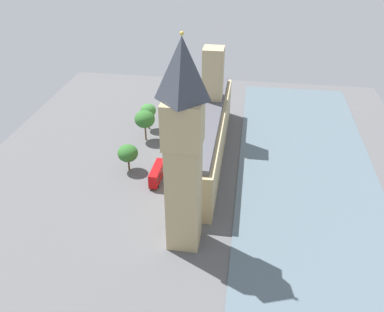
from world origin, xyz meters
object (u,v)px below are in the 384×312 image
(car_black_under_trees, at_px, (166,139))
(street_lamp_slot_10, at_px, (128,159))
(plane_tree_by_river_gate, at_px, (148,111))
(pedestrian_near_tower, at_px, (196,120))
(pedestrian_opposite_hall, at_px, (192,135))
(clock_tower, at_px, (183,148))
(pedestrian_corner, at_px, (190,141))
(parliament_building, at_px, (208,131))
(car_white_midblock, at_px, (180,125))
(plane_tree_trailing, at_px, (128,153))
(double_decker_bus_far_end, at_px, (157,173))
(plane_tree_kerbside, at_px, (145,119))
(car_dark_green_leading, at_px, (169,148))

(car_black_under_trees, relative_size, street_lamp_slot_10, 0.72)
(plane_tree_by_river_gate, bearing_deg, pedestrian_near_tower, -152.67)
(pedestrian_near_tower, height_order, pedestrian_opposite_hall, pedestrian_near_tower)
(clock_tower, height_order, street_lamp_slot_10, clock_tower)
(pedestrian_corner, bearing_deg, car_black_under_trees, 63.23)
(parliament_building, xyz_separation_m, pedestrian_corner, (7.08, -6.15, -7.89))
(car_white_midblock, height_order, pedestrian_near_tower, car_white_midblock)
(parliament_building, distance_m, plane_tree_trailing, 26.69)
(car_black_under_trees, height_order, pedestrian_corner, car_black_under_trees)
(double_decker_bus_far_end, xyz_separation_m, street_lamp_slot_10, (9.93, -4.27, 1.46))
(double_decker_bus_far_end, height_order, pedestrian_opposite_hall, double_decker_bus_far_end)
(pedestrian_near_tower, height_order, street_lamp_slot_10, street_lamp_slot_10)
(clock_tower, bearing_deg, car_white_midblock, -79.04)
(parliament_building, xyz_separation_m, plane_tree_by_river_gate, (23.41, -14.78, -1.37))
(parliament_building, xyz_separation_m, street_lamp_slot_10, (23.17, 13.26, -4.55))
(pedestrian_corner, height_order, plane_tree_kerbside, plane_tree_kerbside)
(clock_tower, height_order, car_black_under_trees, clock_tower)
(clock_tower, xyz_separation_m, pedestrian_near_tower, (6.12, -65.07, -25.72))
(pedestrian_corner, xyz_separation_m, plane_tree_trailing, (16.07, 19.16, 5.24))
(car_dark_green_leading, xyz_separation_m, street_lamp_slot_10, (9.98, 13.91, 3.21))
(car_black_under_trees, relative_size, plane_tree_by_river_gate, 0.43)
(car_black_under_trees, relative_size, car_dark_green_leading, 0.87)
(clock_tower, xyz_separation_m, street_lamp_slot_10, (22.16, -28.63, -22.37))
(pedestrian_opposite_hall, bearing_deg, car_dark_green_leading, 38.49)
(pedestrian_opposite_hall, xyz_separation_m, street_lamp_slot_10, (16.31, 24.22, 3.42))
(car_white_midblock, xyz_separation_m, pedestrian_near_tower, (-5.33, -5.97, -0.14))
(car_white_midblock, distance_m, plane_tree_kerbside, 16.39)
(car_black_under_trees, bearing_deg, pedestrian_corner, 3.82)
(pedestrian_opposite_hall, bearing_deg, pedestrian_corner, 67.45)
(double_decker_bus_far_end, distance_m, pedestrian_near_tower, 41.21)
(double_decker_bus_far_end, relative_size, pedestrian_opposite_hall, 7.08)
(car_dark_green_leading, distance_m, plane_tree_trailing, 17.67)
(clock_tower, xyz_separation_m, double_decker_bus_far_end, (12.23, -24.36, -23.83))
(car_dark_green_leading, bearing_deg, street_lamp_slot_10, 56.97)
(pedestrian_corner, bearing_deg, clock_tower, 161.02)
(pedestrian_corner, bearing_deg, street_lamp_slot_10, 114.15)
(plane_tree_by_river_gate, bearing_deg, plane_tree_kerbside, 95.61)
(parliament_building, height_order, pedestrian_near_tower, parliament_building)
(car_black_under_trees, distance_m, plane_tree_kerbside, 10.15)
(car_white_midblock, relative_size, plane_tree_by_river_gate, 0.44)
(pedestrian_opposite_hall, distance_m, street_lamp_slot_10, 29.40)
(clock_tower, height_order, car_white_midblock, clock_tower)
(car_dark_green_leading, height_order, plane_tree_kerbside, plane_tree_kerbside)
(pedestrian_near_tower, bearing_deg, plane_tree_by_river_gate, -57.25)
(clock_tower, distance_m, car_white_midblock, 65.41)
(double_decker_bus_far_end, bearing_deg, clock_tower, 118.37)
(double_decker_bus_far_end, bearing_deg, street_lamp_slot_10, -21.54)
(plane_tree_trailing, bearing_deg, plane_tree_by_river_gate, -89.46)
(pedestrian_corner, xyz_separation_m, plane_tree_by_river_gate, (16.34, -8.63, 6.52))
(street_lamp_slot_10, bearing_deg, plane_tree_trailing, -94.61)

